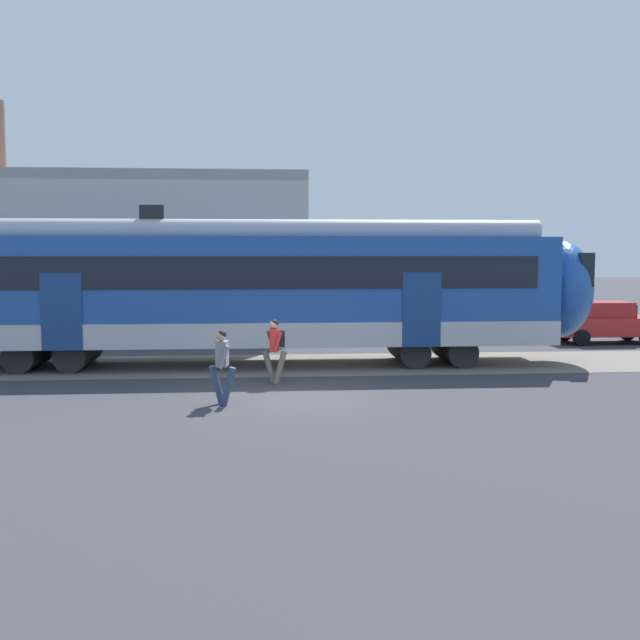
# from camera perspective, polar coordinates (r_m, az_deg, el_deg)

# --- Properties ---
(ground_plane) EXTENTS (160.00, 160.00, 0.00)m
(ground_plane) POSITION_cam_1_polar(r_m,az_deg,el_deg) (17.40, -1.84, -5.96)
(ground_plane) COLOR #38383D
(pedestrian_grey) EXTENTS (0.62, 0.58, 1.67)m
(pedestrian_grey) POSITION_cam_1_polar(r_m,az_deg,el_deg) (16.62, -7.47, -3.16)
(pedestrian_grey) COLOR navy
(pedestrian_grey) RESTS_ON ground
(pedestrian_red) EXTENTS (0.63, 0.53, 1.67)m
(pedestrian_red) POSITION_cam_1_polar(r_m,az_deg,el_deg) (19.12, -3.42, -1.96)
(pedestrian_red) COLOR #6B6051
(pedestrian_red) RESTS_ON ground
(parked_car_red) EXTENTS (4.01, 1.78, 1.54)m
(parked_car_red) POSITION_cam_1_polar(r_m,az_deg,el_deg) (29.64, 20.88, -0.15)
(parked_car_red) COLOR #B22323
(parked_car_red) RESTS_ON ground
(background_building) EXTENTS (14.83, 5.00, 9.20)m
(background_building) POSITION_cam_1_polar(r_m,az_deg,el_deg) (30.90, -15.10, 4.72)
(background_building) COLOR #B2A899
(background_building) RESTS_ON ground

